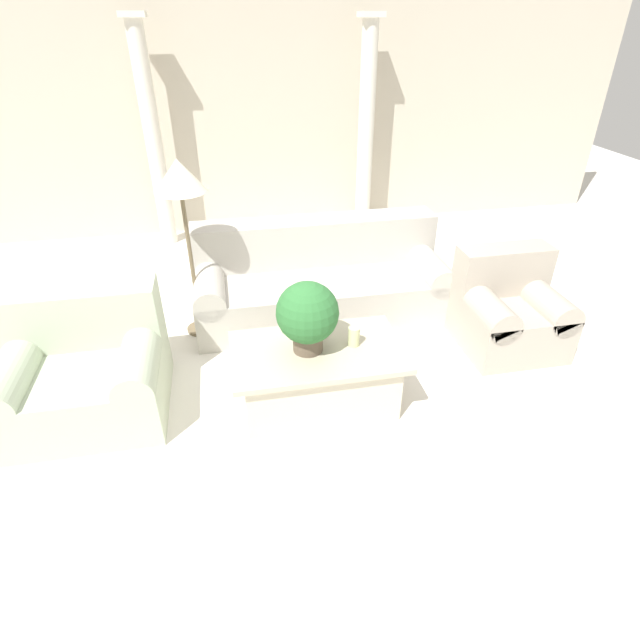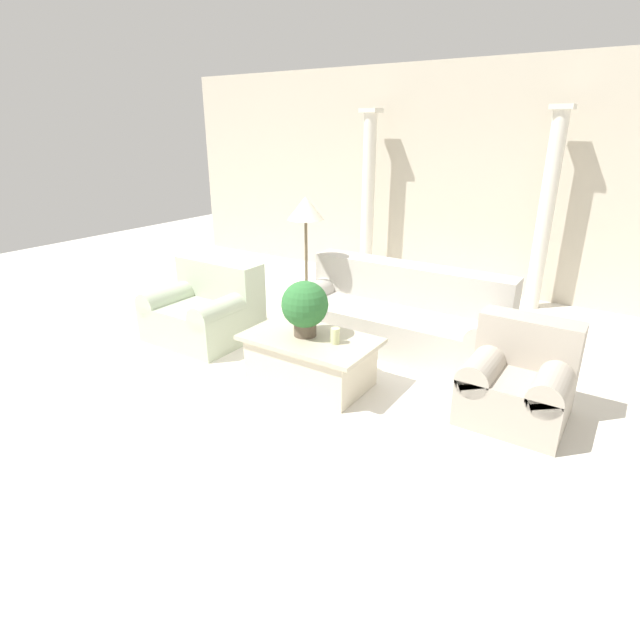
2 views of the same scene
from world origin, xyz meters
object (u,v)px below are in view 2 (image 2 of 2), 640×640
object	(u,v)px
sofa_long	(399,314)
loveseat	(206,308)
coffee_table	(310,360)
floor_lamp	(306,215)
potted_plant	(305,306)
armchair	(519,379)

from	to	relation	value
sofa_long	loveseat	size ratio (longest dim) A/B	2.14
coffee_table	floor_lamp	size ratio (longest dim) A/B	0.79
sofa_long	potted_plant	xyz separation A→B (m)	(-0.35, -1.35, 0.43)
loveseat	coffee_table	distance (m)	1.70
potted_plant	armchair	xyz separation A→B (m)	(1.86, 0.46, -0.43)
loveseat	armchair	bearing A→B (deg)	3.04
coffee_table	sofa_long	bearing A→B (deg)	78.11
potted_plant	floor_lamp	size ratio (longest dim) A/B	0.33
loveseat	floor_lamp	bearing A→B (deg)	49.30
armchair	sofa_long	bearing A→B (deg)	149.63
potted_plant	armchair	bearing A→B (deg)	13.98
floor_lamp	armchair	distance (m)	2.97
armchair	potted_plant	bearing A→B (deg)	-166.02
loveseat	potted_plant	size ratio (longest dim) A/B	2.10
loveseat	coffee_table	world-z (taller)	loveseat
sofa_long	armchair	bearing A→B (deg)	-30.37
sofa_long	coffee_table	size ratio (longest dim) A/B	1.90
coffee_table	potted_plant	xyz separation A→B (m)	(-0.07, 0.01, 0.53)
loveseat	potted_plant	bearing A→B (deg)	-9.86
armchair	floor_lamp	bearing A→B (deg)	164.74
coffee_table	potted_plant	bearing A→B (deg)	168.35
loveseat	sofa_long	bearing A→B (deg)	28.57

